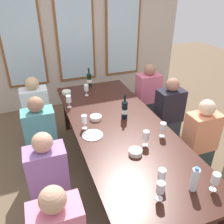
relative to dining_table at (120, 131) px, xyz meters
The scene contains 24 objects.
ground_plane 0.68m from the dining_table, ahead, with size 12.00×12.00×0.00m, color brown.
back_wall_with_windows 2.44m from the dining_table, 90.00° to the left, with size 4.29×0.10×2.90m.
dining_table is the anchor object (origin of this frame).
white_plate_0 0.37m from the dining_table, behind, with size 0.24×0.24×0.01m, color white.
wine_bottle_0 1.34m from the dining_table, 90.87° to the left, with size 0.08×0.08×0.31m.
wine_bottle_1 0.28m from the dining_table, 53.98° to the left, with size 0.08×0.08×0.33m.
tasting_bowl_0 1.24m from the dining_table, 110.46° to the left, with size 0.14×0.14×0.05m, color white.
tasting_bowl_1 0.53m from the dining_table, 94.91° to the right, with size 0.14×0.14×0.05m, color white.
tasting_bowl_2 0.36m from the dining_table, 129.82° to the left, with size 0.15×0.15×0.05m, color white.
water_bottle 1.14m from the dining_table, 79.11° to the right, with size 0.06×0.06×0.24m.
wine_glass_0 0.87m from the dining_table, 124.10° to the left, with size 0.07×0.07×0.17m.
wine_glass_1 1.24m from the dining_table, 72.30° to the right, with size 0.07×0.07×0.17m.
wine_glass_2 0.53m from the dining_table, 42.65° to the right, with size 0.07×0.07×0.17m.
wine_glass_3 1.02m from the dining_table, 98.81° to the left, with size 0.07×0.07×0.17m.
wine_glass_4 1.12m from the dining_table, 95.21° to the right, with size 0.07×0.07×0.17m.
wine_glass_5 0.99m from the dining_table, 90.96° to the right, with size 0.07×0.07×0.17m.
wine_glass_6 0.46m from the dining_table, 164.16° to the left, with size 0.07×0.07×0.17m.
wine_glass_7 0.47m from the dining_table, 74.16° to the right, with size 0.07×0.07×0.17m.
seated_person_0 1.00m from the dining_table, 157.09° to the left, with size 0.38×0.24×1.11m.
seated_person_1 0.99m from the dining_table, 20.98° to the left, with size 0.38×0.24×1.11m.
seated_person_2 1.01m from the dining_table, 156.68° to the right, with size 0.38×0.24×1.11m.
seated_person_3 0.99m from the dining_table, 21.63° to the right, with size 0.38×0.24×1.11m.
seated_person_6 1.41m from the dining_table, 130.69° to the left, with size 0.38×0.24×1.11m.
seated_person_7 1.37m from the dining_table, 48.09° to the left, with size 0.38×0.24×1.11m.
Camera 1 is at (-0.91, -2.22, 2.29)m, focal length 38.10 mm.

